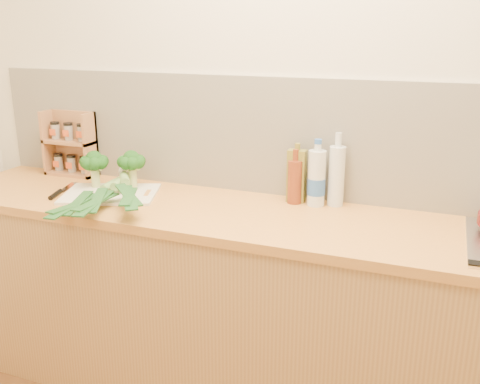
{
  "coord_description": "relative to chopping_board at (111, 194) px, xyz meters",
  "views": [
    {
      "loc": [
        0.61,
        -0.79,
        1.65
      ],
      "look_at": [
        -0.12,
        1.1,
        1.02
      ],
      "focal_mm": 40.0,
      "sensor_mm": 36.0,
      "label": 1
    }
  ],
  "objects": [
    {
      "name": "room_shell",
      "position": [
        0.8,
        0.29,
        0.26
      ],
      "size": [
        3.5,
        3.5,
        3.5
      ],
      "color": "beige",
      "rests_on": "ground"
    },
    {
      "name": "counter",
      "position": [
        0.8,
        0.0,
        -0.46
      ],
      "size": [
        3.2,
        0.62,
        0.9
      ],
      "color": "#A98146",
      "rests_on": "ground"
    },
    {
      "name": "chopping_board",
      "position": [
        0.0,
        0.0,
        0.0
      ],
      "size": [
        0.5,
        0.43,
        0.01
      ],
      "primitive_type": "cube",
      "rotation": [
        0.0,
        0.0,
        0.34
      ],
      "color": "silver",
      "rests_on": "counter"
    },
    {
      "name": "broccoli_left",
      "position": [
        -0.12,
        0.06,
        0.13
      ],
      "size": [
        0.13,
        0.14,
        0.18
      ],
      "color": "#B2BF6F",
      "rests_on": "chopping_board"
    },
    {
      "name": "broccoli_right",
      "position": [
        0.04,
        0.12,
        0.13
      ],
      "size": [
        0.13,
        0.14,
        0.18
      ],
      "color": "#B2BF6F",
      "rests_on": "chopping_board"
    },
    {
      "name": "leek_front",
      "position": [
        -0.02,
        -0.03,
        0.03
      ],
      "size": [
        0.12,
        0.68,
        0.04
      ],
      "rotation": [
        0.0,
        0.0,
        0.09
      ],
      "color": "white",
      "rests_on": "chopping_board"
    },
    {
      "name": "leek_mid",
      "position": [
        0.05,
        -0.05,
        0.05
      ],
      "size": [
        0.2,
        0.62,
        0.04
      ],
      "rotation": [
        0.0,
        0.0,
        0.24
      ],
      "color": "white",
      "rests_on": "chopping_board"
    },
    {
      "name": "leek_back",
      "position": [
        0.1,
        -0.03,
        0.07
      ],
      "size": [
        0.4,
        0.53,
        0.04
      ],
      "rotation": [
        0.0,
        0.0,
        0.63
      ],
      "color": "white",
      "rests_on": "chopping_board"
    },
    {
      "name": "chefs_knife",
      "position": [
        -0.24,
        -0.08,
        0.0
      ],
      "size": [
        0.1,
        0.28,
        0.02
      ],
      "rotation": [
        0.0,
        0.0,
        0.28
      ],
      "color": "silver",
      "rests_on": "counter"
    },
    {
      "name": "spice_rack",
      "position": [
        -0.4,
        0.25,
        0.14
      ],
      "size": [
        0.28,
        0.11,
        0.33
      ],
      "color": "#AC704A",
      "rests_on": "counter"
    },
    {
      "name": "oil_tin",
      "position": [
        0.83,
        0.22,
        0.11
      ],
      "size": [
        0.08,
        0.05,
        0.27
      ],
      "color": "olive",
      "rests_on": "counter"
    },
    {
      "name": "glass_bottle",
      "position": [
        1.0,
        0.24,
        0.13
      ],
      "size": [
        0.07,
        0.07,
        0.32
      ],
      "color": "silver",
      "rests_on": "counter"
    },
    {
      "name": "amber_bottle",
      "position": [
        0.83,
        0.2,
        0.09
      ],
      "size": [
        0.06,
        0.06,
        0.24
      ],
      "color": "maroon",
      "rests_on": "counter"
    },
    {
      "name": "water_bottle",
      "position": [
        0.92,
        0.21,
        0.11
      ],
      "size": [
        0.08,
        0.08,
        0.27
      ],
      "color": "silver",
      "rests_on": "counter"
    }
  ]
}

